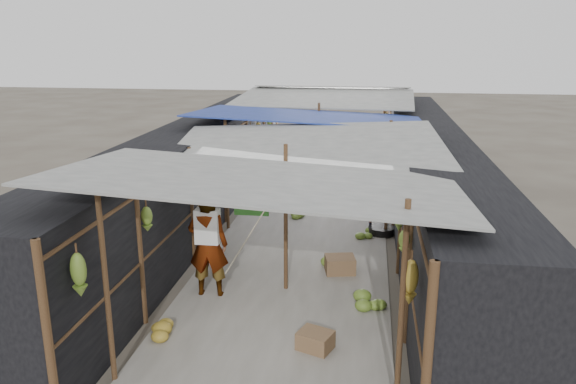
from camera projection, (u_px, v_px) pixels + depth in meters
The scene contains 13 objects.
aisle_slab at pixel (308, 225), 13.23m from camera, with size 3.60×16.00×0.02m, color #9E998E.
stall_left at pixel (195, 174), 13.30m from camera, with size 1.40×15.00×2.30m, color black.
stall_right at pixel (428, 182), 12.55m from camera, with size 1.40×15.00×2.30m, color black.
crate_near at pixel (315, 341), 7.95m from camera, with size 0.47×0.37×0.28m, color brown.
crate_mid at pixel (340, 265), 10.53m from camera, with size 0.54×0.43×0.33m, color brown.
crate_back at pixel (303, 199), 14.92m from camera, with size 0.43×0.35×0.27m, color brown.
black_basin at pixel (381, 231), 12.62m from camera, with size 0.58×0.58×0.18m, color black.
vendor_elderly at pixel (208, 245), 9.44m from camera, with size 0.67×0.44×1.84m, color white.
shopper_blue at pixel (291, 170), 15.66m from camera, with size 0.67×0.53×1.39m, color navy.
vendor_seated at pixel (369, 212), 12.78m from camera, with size 0.56×0.32×0.87m, color #4C4841.
market_canopy at pixel (311, 122), 12.90m from camera, with size 5.62×15.20×2.77m.
hanging_bananas at pixel (313, 155), 13.02m from camera, with size 3.95×14.26×0.68m.
floor_bananas at pixel (311, 220), 13.24m from camera, with size 3.83×10.07×0.28m.
Camera 1 is at (1.35, -5.98, 4.31)m, focal length 35.00 mm.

